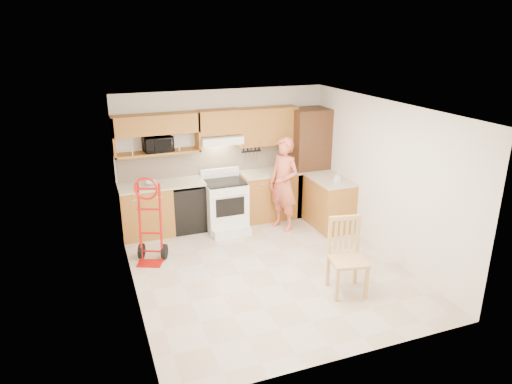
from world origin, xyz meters
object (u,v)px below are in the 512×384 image
person (284,184)px  hand_truck (149,225)px  microwave (158,144)px  range (226,202)px  dining_chair (348,258)px

person → hand_truck: 2.57m
person → hand_truck: size_ratio=1.36×
microwave → person: 2.35m
range → dining_chair: bearing=-70.9°
range → hand_truck: bearing=-152.1°
dining_chair → range: bearing=120.9°
microwave → dining_chair: size_ratio=0.45×
microwave → hand_truck: microwave is taller
range → hand_truck: 1.70m
range → hand_truck: size_ratio=0.85×
microwave → range: 1.60m
person → microwave: bearing=-133.7°
microwave → hand_truck: (-0.41, -1.21, -0.99)m
person → dining_chair: size_ratio=1.61×
microwave → range: (1.09, -0.41, -1.08)m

